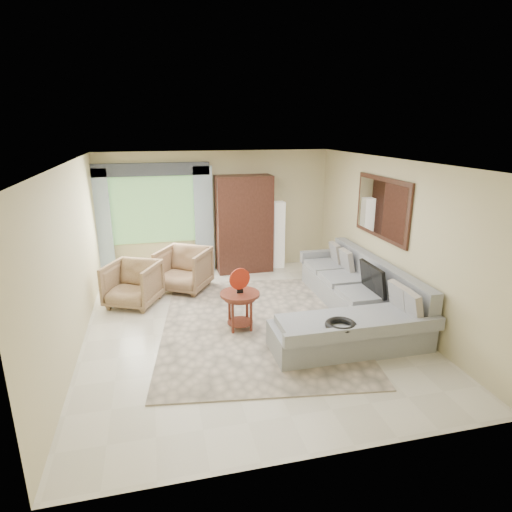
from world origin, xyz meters
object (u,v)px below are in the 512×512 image
object	(u,v)px
tv_screen	(373,279)
armoire	(244,224)
sectional_sofa	(353,303)
coffee_table	(240,310)
potted_plant	(131,269)
armchair_right	(184,269)
armchair_left	(133,284)
floor_lamp	(278,235)

from	to	relation	value
tv_screen	armoire	world-z (taller)	armoire
sectional_sofa	coffee_table	size ratio (longest dim) A/B	5.59
tv_screen	potted_plant	world-z (taller)	tv_screen
tv_screen	armchair_right	bearing A→B (deg)	143.99
armchair_right	armoire	size ratio (longest dim) A/B	0.44
armchair_right	potted_plant	world-z (taller)	armchair_right
tv_screen	armchair_left	bearing A→B (deg)	157.81
coffee_table	armoire	world-z (taller)	armoire
tv_screen	armchair_left	world-z (taller)	tv_screen
coffee_table	armoire	size ratio (longest dim) A/B	0.29
sectional_sofa	potted_plant	size ratio (longest dim) A/B	5.72
sectional_sofa	armchair_right	xyz separation A→B (m)	(-2.62, 2.00, 0.13)
sectional_sofa	potted_plant	xyz separation A→B (m)	(-3.66, 2.64, 0.02)
tv_screen	coffee_table	size ratio (longest dim) A/B	1.20
sectional_sofa	coffee_table	xyz separation A→B (m)	(-1.90, 0.06, 0.04)
sectional_sofa	potted_plant	distance (m)	4.51
tv_screen	floor_lamp	world-z (taller)	floor_lamp
sectional_sofa	armchair_left	distance (m)	3.86
coffee_table	tv_screen	bearing A→B (deg)	-4.11
sectional_sofa	armchair_right	world-z (taller)	sectional_sofa
coffee_table	floor_lamp	world-z (taller)	floor_lamp
tv_screen	armchair_right	distance (m)	3.59
armchair_right	armchair_left	bearing A→B (deg)	-120.08
tv_screen	potted_plant	xyz separation A→B (m)	(-3.93, 2.74, -0.42)
armchair_left	tv_screen	bearing A→B (deg)	3.44
armchair_right	sectional_sofa	bearing A→B (deg)	-6.88
armchair_right	floor_lamp	world-z (taller)	floor_lamp
tv_screen	armchair_left	size ratio (longest dim) A/B	0.85
armchair_left	armoire	xyz separation A→B (m)	(2.34, 1.43, 0.66)
potted_plant	armchair_left	bearing A→B (deg)	-85.82
coffee_table	armoire	xyz separation A→B (m)	(0.67, 2.84, 0.72)
armchair_right	armoire	distance (m)	1.77
potted_plant	armoire	size ratio (longest dim) A/B	0.29
armchair_right	floor_lamp	distance (m)	2.41
armchair_left	floor_lamp	bearing A→B (deg)	51.02
coffee_table	armchair_left	distance (m)	2.19
floor_lamp	armchair_right	bearing A→B (deg)	-156.47
armchair_left	armchair_right	size ratio (longest dim) A/B	0.94
sectional_sofa	tv_screen	xyz separation A→B (m)	(0.27, -0.10, 0.44)
armchair_left	coffee_table	bearing A→B (deg)	-14.57
armchair_left	armoire	distance (m)	2.82
coffee_table	armchair_left	world-z (taller)	armchair_left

